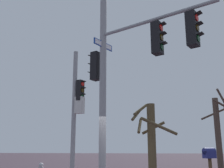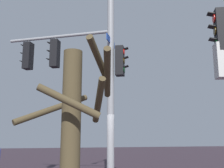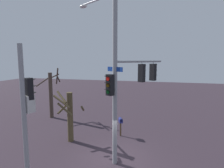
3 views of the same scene
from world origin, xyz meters
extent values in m
cylinder|color=gray|center=(0.41, 0.06, 4.80)|extent=(0.26, 0.26, 9.60)
cylinder|color=gray|center=(-1.42, 1.20, 5.64)|extent=(3.73, 2.37, 0.12)
cube|color=black|center=(-1.52, 1.26, 4.94)|extent=(0.44, 0.46, 1.10)
cylinder|color=red|center=(-1.67, 1.34, 5.28)|extent=(0.13, 0.21, 0.22)
cube|color=black|center=(-1.73, 1.37, 5.40)|extent=(0.24, 0.26, 0.06)
cylinder|color=#352504|center=(-1.67, 1.34, 4.94)|extent=(0.13, 0.21, 0.22)
cube|color=black|center=(-1.73, 1.37, 5.06)|extent=(0.24, 0.26, 0.06)
cylinder|color=black|center=(-1.67, 1.34, 4.60)|extent=(0.13, 0.21, 0.22)
cube|color=black|center=(-1.73, 1.37, 4.72)|extent=(0.24, 0.26, 0.06)
cylinder|color=gray|center=(-1.52, 1.26, 5.57)|extent=(0.04, 0.04, 0.15)
cube|color=black|center=(-2.53, 1.88, 4.94)|extent=(0.45, 0.47, 1.10)
cylinder|color=red|center=(-2.67, 1.97, 5.28)|extent=(0.14, 0.20, 0.22)
cube|color=black|center=(-2.73, 2.01, 5.40)|extent=(0.25, 0.26, 0.06)
cylinder|color=#352504|center=(-2.67, 1.97, 4.94)|extent=(0.14, 0.20, 0.22)
cube|color=black|center=(-2.73, 2.01, 5.06)|extent=(0.25, 0.26, 0.06)
cylinder|color=black|center=(-2.67, 1.97, 4.60)|extent=(0.14, 0.20, 0.22)
cube|color=black|center=(-2.73, 2.01, 4.72)|extent=(0.25, 0.26, 0.06)
cylinder|color=gray|center=(-2.53, 1.88, 5.57)|extent=(0.04, 0.04, 0.15)
cube|color=black|center=(0.71, -0.12, 4.45)|extent=(0.43, 0.46, 1.10)
cylinder|color=red|center=(0.86, -0.20, 4.79)|extent=(0.13, 0.21, 0.22)
cube|color=black|center=(0.92, -0.23, 4.91)|extent=(0.24, 0.26, 0.06)
cylinder|color=#352504|center=(0.86, -0.20, 4.45)|extent=(0.13, 0.21, 0.22)
cube|color=black|center=(0.92, -0.23, 4.57)|extent=(0.24, 0.26, 0.06)
cylinder|color=black|center=(0.86, -0.20, 4.11)|extent=(0.13, 0.21, 0.22)
cube|color=black|center=(0.92, -0.23, 4.23)|extent=(0.24, 0.26, 0.06)
cube|color=navy|center=(0.41, 0.06, 5.25)|extent=(0.60, 0.95, 0.24)
cube|color=white|center=(0.40, 0.07, 5.25)|extent=(0.53, 0.86, 0.18)
cube|color=silver|center=(2.11, -3.94, 3.53)|extent=(0.52, 0.47, 0.87)
cube|color=black|center=(2.10, -3.94, 4.31)|extent=(0.42, 0.45, 1.10)
cylinder|color=red|center=(1.95, -3.87, 4.65)|extent=(0.12, 0.21, 0.22)
cube|color=black|center=(1.88, -3.84, 4.77)|extent=(0.23, 0.26, 0.06)
cylinder|color=#352504|center=(1.95, -3.87, 4.31)|extent=(0.12, 0.21, 0.22)
cube|color=black|center=(1.88, -3.84, 4.43)|extent=(0.23, 0.26, 0.06)
cylinder|color=black|center=(1.95, -3.87, 3.97)|extent=(0.12, 0.21, 0.22)
cube|color=black|center=(1.88, -3.84, 4.09)|extent=(0.23, 0.26, 0.06)
cylinder|color=#4E412A|center=(-1.55, -3.67, 1.75)|extent=(0.40, 0.40, 3.51)
cylinder|color=#4E412A|center=(-0.84, -3.87, 3.01)|extent=(0.56, 1.50, 0.77)
cylinder|color=#4E412A|center=(-1.85, -2.84, 2.35)|extent=(1.75, 0.76, 0.83)
cylinder|color=#4E412A|center=(-0.99, -3.74, 2.45)|extent=(0.29, 1.21, 0.85)
cylinder|color=#4E412A|center=(-1.05, -3.98, 3.27)|extent=(0.79, 1.12, 0.72)
cylinder|color=#4E412A|center=(-1.69, -4.22, 2.35)|extent=(1.20, 0.43, 0.67)
camera|label=1|loc=(-0.71, 9.50, 1.52)|focal=42.31mm
camera|label=2|loc=(-2.39, -9.27, 1.68)|focal=43.84mm
camera|label=3|loc=(9.91, 2.46, 5.75)|focal=29.90mm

